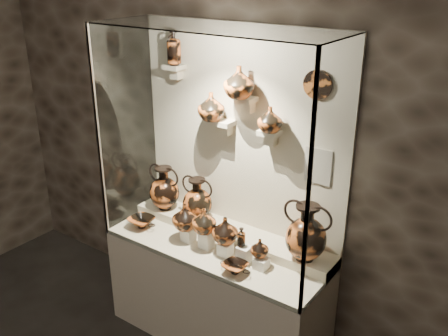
{
  "coord_description": "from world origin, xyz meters",
  "views": [
    {
      "loc": [
        1.88,
        -0.37,
        2.77
      ],
      "look_at": [
        0.05,
        2.2,
        1.46
      ],
      "focal_mm": 40.0,
      "sensor_mm": 36.0,
      "label": 1
    }
  ],
  "objects_px": {
    "jug_e": "(260,248)",
    "amphora_left": "(164,188)",
    "jug_a": "(185,217)",
    "kylix_left": "(142,221)",
    "amphora_mid": "(197,199)",
    "jug_c": "(225,230)",
    "ovoid_vase_a": "(211,106)",
    "amphora_right": "(306,232)",
    "ovoid_vase_c": "(270,119)",
    "kylix_right": "(235,267)",
    "lekythos_small": "(242,236)",
    "ovoid_vase_b": "(239,82)",
    "lekythos_tall": "(174,46)",
    "jug_b": "(204,221)"
  },
  "relations": [
    {
      "from": "amphora_right",
      "to": "jug_e",
      "type": "relative_size",
      "value": 3.12
    },
    {
      "from": "jug_c",
      "to": "ovoid_vase_a",
      "type": "distance_m",
      "value": 0.88
    },
    {
      "from": "jug_b",
      "to": "jug_c",
      "type": "bearing_deg",
      "value": -12.54
    },
    {
      "from": "jug_b",
      "to": "kylix_right",
      "type": "height_order",
      "value": "jug_b"
    },
    {
      "from": "ovoid_vase_c",
      "to": "jug_b",
      "type": "bearing_deg",
      "value": -149.85
    },
    {
      "from": "amphora_mid",
      "to": "ovoid_vase_c",
      "type": "distance_m",
      "value": 0.94
    },
    {
      "from": "jug_a",
      "to": "jug_b",
      "type": "bearing_deg",
      "value": -19.9
    },
    {
      "from": "lekythos_small",
      "to": "ovoid_vase_b",
      "type": "relative_size",
      "value": 0.73
    },
    {
      "from": "kylix_left",
      "to": "jug_e",
      "type": "bearing_deg",
      "value": 16.2
    },
    {
      "from": "jug_b",
      "to": "amphora_left",
      "type": "bearing_deg",
      "value": 136.76
    },
    {
      "from": "lekythos_tall",
      "to": "ovoid_vase_a",
      "type": "xyz_separation_m",
      "value": [
        0.35,
        -0.03,
        -0.39
      ]
    },
    {
      "from": "amphora_mid",
      "to": "kylix_left",
      "type": "xyz_separation_m",
      "value": [
        -0.36,
        -0.26,
        -0.19
      ]
    },
    {
      "from": "amphora_mid",
      "to": "jug_c",
      "type": "height_order",
      "value": "amphora_mid"
    },
    {
      "from": "kylix_right",
      "to": "lekythos_tall",
      "type": "xyz_separation_m",
      "value": [
        -0.83,
        0.42,
        1.33
      ]
    },
    {
      "from": "lekythos_tall",
      "to": "ovoid_vase_a",
      "type": "relative_size",
      "value": 1.37
    },
    {
      "from": "jug_a",
      "to": "ovoid_vase_c",
      "type": "bearing_deg",
      "value": 7.07
    },
    {
      "from": "amphora_mid",
      "to": "jug_e",
      "type": "bearing_deg",
      "value": 0.34
    },
    {
      "from": "jug_e",
      "to": "lekythos_small",
      "type": "height_order",
      "value": "lekythos_small"
    },
    {
      "from": "amphora_right",
      "to": "ovoid_vase_c",
      "type": "height_order",
      "value": "ovoid_vase_c"
    },
    {
      "from": "kylix_left",
      "to": "ovoid_vase_b",
      "type": "xyz_separation_m",
      "value": [
        0.71,
        0.29,
        1.15
      ]
    },
    {
      "from": "ovoid_vase_c",
      "to": "kylix_left",
      "type": "bearing_deg",
      "value": -168.76
    },
    {
      "from": "amphora_right",
      "to": "jug_e",
      "type": "height_order",
      "value": "amphora_right"
    },
    {
      "from": "jug_e",
      "to": "kylix_left",
      "type": "xyz_separation_m",
      "value": [
        -1.04,
        -0.07,
        -0.09
      ]
    },
    {
      "from": "amphora_right",
      "to": "lekythos_small",
      "type": "relative_size",
      "value": 2.59
    },
    {
      "from": "jug_e",
      "to": "amphora_mid",
      "type": "bearing_deg",
      "value": 166.97
    },
    {
      "from": "ovoid_vase_c",
      "to": "jug_e",
      "type": "bearing_deg",
      "value": -75.55
    },
    {
      "from": "ovoid_vase_b",
      "to": "ovoid_vase_c",
      "type": "height_order",
      "value": "ovoid_vase_b"
    },
    {
      "from": "jug_b",
      "to": "ovoid_vase_a",
      "type": "distance_m",
      "value": 0.82
    },
    {
      "from": "jug_c",
      "to": "lekythos_small",
      "type": "bearing_deg",
      "value": -2.25
    },
    {
      "from": "jug_e",
      "to": "kylix_right",
      "type": "bearing_deg",
      "value": -117.17
    },
    {
      "from": "jug_e",
      "to": "kylix_left",
      "type": "distance_m",
      "value": 1.05
    },
    {
      "from": "ovoid_vase_b",
      "to": "ovoid_vase_c",
      "type": "distance_m",
      "value": 0.32
    },
    {
      "from": "kylix_left",
      "to": "kylix_right",
      "type": "bearing_deg",
      "value": 6.79
    },
    {
      "from": "amphora_left",
      "to": "jug_a",
      "type": "relative_size",
      "value": 1.83
    },
    {
      "from": "amphora_mid",
      "to": "jug_b",
      "type": "height_order",
      "value": "amphora_mid"
    },
    {
      "from": "jug_b",
      "to": "lekythos_tall",
      "type": "bearing_deg",
      "value": 126.06
    },
    {
      "from": "amphora_mid",
      "to": "kylix_left",
      "type": "distance_m",
      "value": 0.48
    },
    {
      "from": "jug_e",
      "to": "lekythos_small",
      "type": "bearing_deg",
      "value": -170.52
    },
    {
      "from": "lekythos_tall",
      "to": "amphora_mid",
      "type": "bearing_deg",
      "value": 5.36
    },
    {
      "from": "amphora_left",
      "to": "jug_a",
      "type": "distance_m",
      "value": 0.44
    },
    {
      "from": "amphora_left",
      "to": "kylix_left",
      "type": "distance_m",
      "value": 0.32
    },
    {
      "from": "amphora_mid",
      "to": "jug_c",
      "type": "relative_size",
      "value": 1.76
    },
    {
      "from": "jug_e",
      "to": "amphora_left",
      "type": "bearing_deg",
      "value": 172.24
    },
    {
      "from": "amphora_mid",
      "to": "jug_c",
      "type": "distance_m",
      "value": 0.44
    },
    {
      "from": "amphora_mid",
      "to": "lekythos_small",
      "type": "bearing_deg",
      "value": -4.9
    },
    {
      "from": "lekythos_tall",
      "to": "ovoid_vase_c",
      "type": "distance_m",
      "value": 0.92
    },
    {
      "from": "jug_a",
      "to": "kylix_right",
      "type": "bearing_deg",
      "value": -33.72
    },
    {
      "from": "lekythos_tall",
      "to": "ovoid_vase_a",
      "type": "height_order",
      "value": "lekythos_tall"
    },
    {
      "from": "amphora_left",
      "to": "jug_e",
      "type": "relative_size",
      "value": 2.77
    },
    {
      "from": "amphora_right",
      "to": "jug_a",
      "type": "distance_m",
      "value": 0.91
    }
  ]
}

